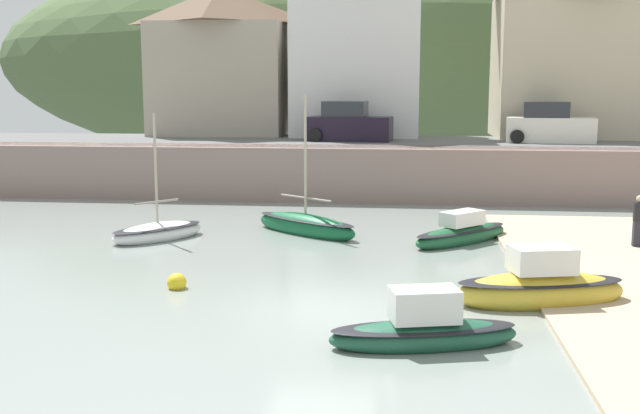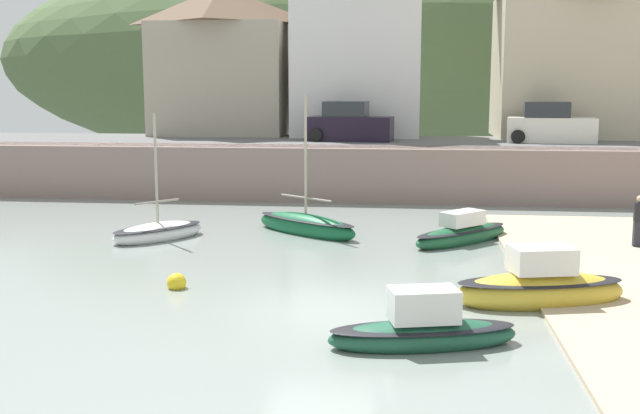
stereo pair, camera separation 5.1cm
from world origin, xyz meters
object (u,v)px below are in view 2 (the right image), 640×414
sailboat_white_hull (423,330)px  parked_car_by_wall (550,126)px  sailboat_far_left (306,225)px  sailboat_nearest_shore (462,233)px  waterfront_building_centre (358,28)px  person_near_water (639,219)px  waterfront_building_right (580,49)px  parked_car_near_slipway (350,125)px  rowboat_small_beached (158,232)px  waterfront_building_left (222,60)px  mooring_buoy (177,283)px  motorboat_with_cabin (540,288)px

sailboat_white_hull → parked_car_by_wall: size_ratio=0.93×
sailboat_white_hull → parked_car_by_wall: bearing=60.4°
sailboat_white_hull → sailboat_far_left: (-3.82, 11.14, -0.02)m
sailboat_nearest_shore → waterfront_building_centre: bearing=58.7°
sailboat_white_hull → sailboat_nearest_shore: (1.47, 10.24, -0.02)m
waterfront_building_centre → person_near_water: waterfront_building_centre is taller
waterfront_building_right → parked_car_near_slipway: bearing=-159.1°
waterfront_building_right → sailboat_far_left: bearing=-127.2°
waterfront_building_right → rowboat_small_beached: size_ratio=2.11×
sailboat_far_left → rowboat_small_beached: bearing=-125.3°
person_near_water → rowboat_small_beached: bearing=-179.5°
rowboat_small_beached → person_near_water: (15.47, 0.13, 0.74)m
parked_car_near_slipway → person_near_water: (10.07, -13.24, -2.22)m
waterfront_building_left → rowboat_small_beached: (2.09, -17.88, -6.28)m
sailboat_nearest_shore → sailboat_far_left: (-5.29, 0.90, -0.00)m
waterfront_building_right → sailboat_nearest_shore: (-7.13, -17.26, -6.75)m
mooring_buoy → sailboat_nearest_shore: bearing=41.2°
waterfront_building_centre → sailboat_far_left: bearing=-92.4°
waterfront_building_centre → person_near_water: bearing=-60.6°
sailboat_white_hull → waterfront_building_centre: bearing=82.5°
waterfront_building_centre → motorboat_with_cabin: 26.18m
waterfront_building_left → parked_car_by_wall: (17.13, -4.50, -3.33)m
motorboat_with_cabin → sailboat_white_hull: motorboat_with_cabin is taller
sailboat_white_hull → parked_car_near_slipway: (-3.21, 23.00, 2.89)m
waterfront_building_right → parked_car_by_wall: bearing=-115.6°
sailboat_far_left → waterfront_building_right: bearing=89.9°
waterfront_building_left → sailboat_white_hull: waterfront_building_left is taller
waterfront_building_right → parked_car_near_slipway: waterfront_building_right is taller
waterfront_building_left → motorboat_with_cabin: (13.48, -24.27, -6.14)m
waterfront_building_right → motorboat_with_cabin: bearing=-103.5°
waterfront_building_right → person_near_water: (-1.74, -17.74, -6.07)m
waterfront_building_left → motorboat_with_cabin: size_ratio=1.90×
waterfront_building_centre → sailboat_nearest_shore: waterfront_building_centre is taller
waterfront_building_left → waterfront_building_right: size_ratio=0.88×
parked_car_near_slipway → mooring_buoy: parked_car_near_slipway is taller
rowboat_small_beached → sailboat_far_left: 5.03m
sailboat_far_left → person_near_water: bearing=29.7°
waterfront_building_centre → rowboat_small_beached: (-5.47, -17.88, -7.95)m
rowboat_small_beached → mooring_buoy: rowboat_small_beached is taller
sailboat_nearest_shore → parked_car_near_slipway: 13.89m
parked_car_by_wall → person_near_water: (0.42, -13.24, -2.22)m
waterfront_building_right → mooring_buoy: (-14.71, -23.88, -6.90)m
rowboat_small_beached → parked_car_near_slipway: (5.40, 13.38, 2.96)m
sailboat_nearest_shore → person_near_water: bearing=-51.4°
waterfront_building_left → rowboat_small_beached: size_ratio=1.86×
waterfront_building_left → sailboat_nearest_shore: size_ratio=2.13×
sailboat_white_hull → sailboat_nearest_shore: size_ratio=1.03×
waterfront_building_right → rowboat_small_beached: 25.73m
waterfront_building_left → waterfront_building_centre: size_ratio=0.71×
person_near_water → mooring_buoy: 14.38m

